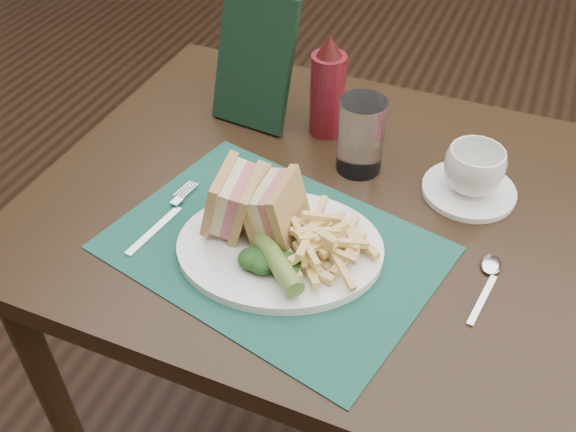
# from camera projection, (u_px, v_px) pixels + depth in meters

# --- Properties ---
(floor) EXTENTS (7.00, 7.00, 0.00)m
(floor) POSITION_uv_depth(u_px,v_px,m) (371.00, 289.00, 1.88)
(floor) COLOR black
(floor) RESTS_ON ground
(table_main) EXTENTS (0.90, 0.75, 0.75)m
(table_main) POSITION_uv_depth(u_px,v_px,m) (314.00, 338.00, 1.28)
(table_main) COLOR black
(table_main) RESTS_ON ground
(placemat) EXTENTS (0.52, 0.42, 0.00)m
(placemat) POSITION_uv_depth(u_px,v_px,m) (274.00, 248.00, 0.94)
(placemat) COLOR #17493E
(placemat) RESTS_ON table_main
(plate) EXTENTS (0.36, 0.32, 0.01)m
(plate) POSITION_uv_depth(u_px,v_px,m) (280.00, 248.00, 0.93)
(plate) COLOR white
(plate) RESTS_ON placemat
(sandwich_half_a) EXTENTS (0.09, 0.11, 0.10)m
(sandwich_half_a) POSITION_uv_depth(u_px,v_px,m) (219.00, 196.00, 0.93)
(sandwich_half_a) COLOR tan
(sandwich_half_a) RESTS_ON plate
(sandwich_half_b) EXTENTS (0.08, 0.10, 0.10)m
(sandwich_half_b) POSITION_uv_depth(u_px,v_px,m) (262.00, 203.00, 0.92)
(sandwich_half_b) COLOR tan
(sandwich_half_b) RESTS_ON plate
(kale_garnish) EXTENTS (0.11, 0.08, 0.03)m
(kale_garnish) POSITION_uv_depth(u_px,v_px,m) (272.00, 262.00, 0.88)
(kale_garnish) COLOR #143714
(kale_garnish) RESTS_ON plate
(pickle_spear) EXTENTS (0.11, 0.10, 0.03)m
(pickle_spear) POSITION_uv_depth(u_px,v_px,m) (277.00, 261.00, 0.87)
(pickle_spear) COLOR #52742C
(pickle_spear) RESTS_ON plate
(fries_pile) EXTENTS (0.18, 0.20, 0.06)m
(fries_pile) POSITION_uv_depth(u_px,v_px,m) (327.00, 237.00, 0.89)
(fries_pile) COLOR #E7C573
(fries_pile) RESTS_ON plate
(fork) EXTENTS (0.06, 0.17, 0.01)m
(fork) POSITION_uv_depth(u_px,v_px,m) (164.00, 216.00, 0.98)
(fork) COLOR silver
(fork) RESTS_ON placemat
(spoon) EXTENTS (0.06, 0.15, 0.01)m
(spoon) POSITION_uv_depth(u_px,v_px,m) (486.00, 286.00, 0.88)
(spoon) COLOR silver
(spoon) RESTS_ON table_main
(saucer) EXTENTS (0.18, 0.18, 0.01)m
(saucer) POSITION_uv_depth(u_px,v_px,m) (469.00, 190.00, 1.03)
(saucer) COLOR white
(saucer) RESTS_ON table_main
(coffee_cup) EXTENTS (0.12, 0.12, 0.07)m
(coffee_cup) POSITION_uv_depth(u_px,v_px,m) (474.00, 170.00, 1.00)
(coffee_cup) COLOR white
(coffee_cup) RESTS_ON saucer
(drinking_glass) EXTENTS (0.10, 0.10, 0.13)m
(drinking_glass) POSITION_uv_depth(u_px,v_px,m) (361.00, 136.00, 1.04)
(drinking_glass) COLOR white
(drinking_glass) RESTS_ON table_main
(ketchup_bottle) EXTENTS (0.07, 0.07, 0.19)m
(ketchup_bottle) POSITION_uv_depth(u_px,v_px,m) (328.00, 86.00, 1.10)
(ketchup_bottle) COLOR #550E16
(ketchup_bottle) RESTS_ON table_main
(check_presenter) EXTENTS (0.15, 0.10, 0.23)m
(check_presenter) POSITION_uv_depth(u_px,v_px,m) (255.00, 62.00, 1.13)
(check_presenter) COLOR black
(check_presenter) RESTS_ON table_main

